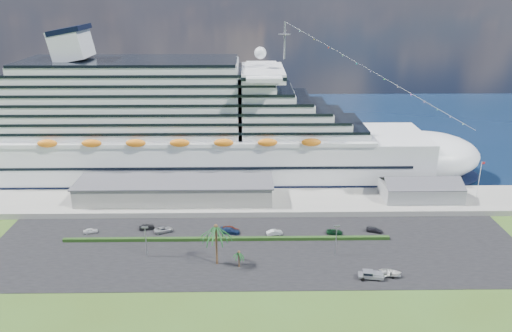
{
  "coord_description": "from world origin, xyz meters",
  "views": [
    {
      "loc": [
        -1.99,
        -103.93,
        64.76
      ],
      "look_at": [
        0.06,
        30.0,
        16.4
      ],
      "focal_mm": 35.0,
      "sensor_mm": 36.0,
      "label": 1
    }
  ],
  "objects_px": {
    "parked_car_3": "(230,231)",
    "pickup_truck": "(370,274)",
    "cruise_ship": "(193,132)",
    "boat_trailer": "(390,273)"
  },
  "relations": [
    {
      "from": "parked_car_3",
      "to": "boat_trailer",
      "type": "height_order",
      "value": "boat_trailer"
    },
    {
      "from": "parked_car_3",
      "to": "boat_trailer",
      "type": "xyz_separation_m",
      "value": [
        38.57,
        -22.63,
        0.34
      ]
    },
    {
      "from": "cruise_ship",
      "to": "parked_car_3",
      "type": "distance_m",
      "value": 48.75
    },
    {
      "from": "pickup_truck",
      "to": "boat_trailer",
      "type": "bearing_deg",
      "value": 9.17
    },
    {
      "from": "cruise_ship",
      "to": "parked_car_3",
      "type": "bearing_deg",
      "value": -72.01
    },
    {
      "from": "cruise_ship",
      "to": "parked_car_3",
      "type": "xyz_separation_m",
      "value": [
        14.25,
        -43.87,
        -15.79
      ]
    },
    {
      "from": "boat_trailer",
      "to": "cruise_ship",
      "type": "bearing_deg",
      "value": 128.46
    },
    {
      "from": "parked_car_3",
      "to": "pickup_truck",
      "type": "distance_m",
      "value": 40.97
    },
    {
      "from": "cruise_ship",
      "to": "parked_car_3",
      "type": "height_order",
      "value": "cruise_ship"
    },
    {
      "from": "cruise_ship",
      "to": "boat_trailer",
      "type": "height_order",
      "value": "cruise_ship"
    }
  ]
}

